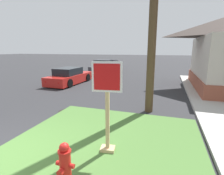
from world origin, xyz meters
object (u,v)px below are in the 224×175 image
object	(u,v)px
stop_sign	(107,109)
manhole_cover	(67,111)
fire_hydrant	(65,165)
parked_sedan_red	(70,77)
pickup_truck_charcoal	(105,67)

from	to	relation	value
stop_sign	manhole_cover	distance (m)	3.78
fire_hydrant	parked_sedan_red	world-z (taller)	parked_sedan_red
fire_hydrant	stop_sign	xyz separation A→B (m)	(0.40, 1.31, 0.72)
parked_sedan_red	pickup_truck_charcoal	xyz separation A→B (m)	(0.29, 7.12, 0.07)
stop_sign	pickup_truck_charcoal	world-z (taller)	stop_sign
manhole_cover	parked_sedan_red	xyz separation A→B (m)	(-3.21, 5.56, 0.53)
fire_hydrant	manhole_cover	xyz separation A→B (m)	(-2.32, 3.64, -0.48)
manhole_cover	fire_hydrant	bearing A→B (deg)	-57.56
fire_hydrant	stop_sign	size ratio (longest dim) A/B	0.38
parked_sedan_red	stop_sign	bearing A→B (deg)	-53.12
fire_hydrant	parked_sedan_red	bearing A→B (deg)	120.98
stop_sign	parked_sedan_red	world-z (taller)	stop_sign
stop_sign	parked_sedan_red	bearing A→B (deg)	126.88
manhole_cover	pickup_truck_charcoal	world-z (taller)	pickup_truck_charcoal
fire_hydrant	manhole_cover	world-z (taller)	fire_hydrant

